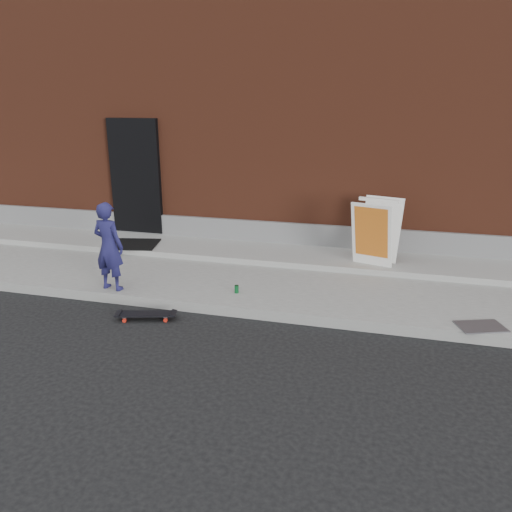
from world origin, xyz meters
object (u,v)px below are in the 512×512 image
(pizza_sign, at_px, (376,231))
(soda_can, at_px, (237,289))
(skateboard, at_px, (146,314))
(child, at_px, (109,247))

(pizza_sign, relative_size, soda_can, 9.44)
(soda_can, bearing_deg, pizza_sign, 40.73)
(skateboard, bearing_deg, child, 145.52)
(child, relative_size, soda_can, 11.47)
(skateboard, xyz_separation_m, soda_can, (1.02, 0.90, 0.13))
(child, bearing_deg, skateboard, 153.85)
(child, height_order, soda_can, child)
(skateboard, bearing_deg, soda_can, 41.31)
(skateboard, relative_size, pizza_sign, 0.76)
(skateboard, relative_size, soda_can, 7.13)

